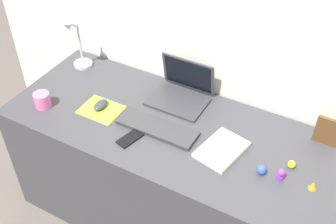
{
  "coord_description": "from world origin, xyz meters",
  "views": [
    {
      "loc": [
        0.72,
        -1.35,
        2.15
      ],
      "look_at": [
        -0.03,
        0.0,
        0.83
      ],
      "focal_mm": 44.59,
      "sensor_mm": 36.0,
      "label": 1
    }
  ],
  "objects_px": {
    "laptop": "(182,89)",
    "notebook_pad": "(222,150)",
    "cell_phone": "(130,138)",
    "toy_figurine_purple": "(281,174)",
    "picture_frame": "(328,132)",
    "toy_figurine_orange": "(313,185)",
    "toy_figurine_yellow": "(292,164)",
    "desk_lamp": "(77,46)",
    "keyboard": "(157,128)",
    "mouse": "(101,105)",
    "coffee_mug": "(42,100)",
    "toy_figurine_blue": "(262,170)"
  },
  "relations": [
    {
      "from": "keyboard",
      "to": "notebook_pad",
      "type": "xyz_separation_m",
      "value": [
        0.34,
        0.02,
        0.0
      ]
    },
    {
      "from": "desk_lamp",
      "to": "toy_figurine_blue",
      "type": "distance_m",
      "value": 1.25
    },
    {
      "from": "desk_lamp",
      "to": "notebook_pad",
      "type": "relative_size",
      "value": 1.36
    },
    {
      "from": "laptop",
      "to": "toy_figurine_purple",
      "type": "xyz_separation_m",
      "value": [
        0.64,
        -0.3,
        -0.02
      ]
    },
    {
      "from": "desk_lamp",
      "to": "toy_figurine_orange",
      "type": "height_order",
      "value": "desk_lamp"
    },
    {
      "from": "keyboard",
      "to": "toy_figurine_blue",
      "type": "xyz_separation_m",
      "value": [
        0.55,
        -0.03,
        0.01
      ]
    },
    {
      "from": "mouse",
      "to": "toy_figurine_yellow",
      "type": "bearing_deg",
      "value": 4.25
    },
    {
      "from": "desk_lamp",
      "to": "notebook_pad",
      "type": "height_order",
      "value": "desk_lamp"
    },
    {
      "from": "coffee_mug",
      "to": "cell_phone",
      "type": "bearing_deg",
      "value": 0.9
    },
    {
      "from": "keyboard",
      "to": "picture_frame",
      "type": "distance_m",
      "value": 0.81
    },
    {
      "from": "cell_phone",
      "to": "notebook_pad",
      "type": "xyz_separation_m",
      "value": [
        0.42,
        0.14,
        0.01
      ]
    },
    {
      "from": "picture_frame",
      "to": "toy_figurine_yellow",
      "type": "xyz_separation_m",
      "value": [
        -0.09,
        -0.23,
        -0.06
      ]
    },
    {
      "from": "mouse",
      "to": "coffee_mug",
      "type": "height_order",
      "value": "coffee_mug"
    },
    {
      "from": "toy_figurine_yellow",
      "to": "coffee_mug",
      "type": "bearing_deg",
      "value": -170.75
    },
    {
      "from": "laptop",
      "to": "cell_phone",
      "type": "xyz_separation_m",
      "value": [
        -0.07,
        -0.41,
        -0.05
      ]
    },
    {
      "from": "toy_figurine_purple",
      "to": "keyboard",
      "type": "bearing_deg",
      "value": 178.44
    },
    {
      "from": "laptop",
      "to": "notebook_pad",
      "type": "bearing_deg",
      "value": -37.62
    },
    {
      "from": "coffee_mug",
      "to": "toy_figurine_orange",
      "type": "relative_size",
      "value": 2.13
    },
    {
      "from": "coffee_mug",
      "to": "toy_figurine_purple",
      "type": "distance_m",
      "value": 1.25
    },
    {
      "from": "toy_figurine_yellow",
      "to": "toy_figurine_blue",
      "type": "bearing_deg",
      "value": -136.99
    },
    {
      "from": "laptop",
      "to": "toy_figurine_blue",
      "type": "xyz_separation_m",
      "value": [
        0.55,
        -0.31,
        -0.03
      ]
    },
    {
      "from": "notebook_pad",
      "to": "toy_figurine_yellow",
      "type": "height_order",
      "value": "toy_figurine_yellow"
    },
    {
      "from": "toy_figurine_orange",
      "to": "toy_figurine_purple",
      "type": "xyz_separation_m",
      "value": [
        -0.14,
        -0.02,
        0.01
      ]
    },
    {
      "from": "laptop",
      "to": "desk_lamp",
      "type": "height_order",
      "value": "desk_lamp"
    },
    {
      "from": "keyboard",
      "to": "toy_figurine_yellow",
      "type": "height_order",
      "value": "toy_figurine_yellow"
    },
    {
      "from": "cell_phone",
      "to": "toy_figurine_yellow",
      "type": "relative_size",
      "value": 3.28
    },
    {
      "from": "cell_phone",
      "to": "keyboard",
      "type": "bearing_deg",
      "value": 72.49
    },
    {
      "from": "cell_phone",
      "to": "toy_figurine_orange",
      "type": "distance_m",
      "value": 0.86
    },
    {
      "from": "toy_figurine_orange",
      "to": "toy_figurine_yellow",
      "type": "bearing_deg",
      "value": 146.78
    },
    {
      "from": "cell_phone",
      "to": "toy_figurine_orange",
      "type": "bearing_deg",
      "value": 23.13
    },
    {
      "from": "desk_lamp",
      "to": "notebook_pad",
      "type": "xyz_separation_m",
      "value": [
        1.01,
        -0.23,
        -0.14
      ]
    },
    {
      "from": "cell_phone",
      "to": "desk_lamp",
      "type": "height_order",
      "value": "desk_lamp"
    },
    {
      "from": "desk_lamp",
      "to": "toy_figurine_orange",
      "type": "xyz_separation_m",
      "value": [
        1.43,
        -0.24,
        -0.13
      ]
    },
    {
      "from": "mouse",
      "to": "coffee_mug",
      "type": "bearing_deg",
      "value": -154.26
    },
    {
      "from": "desk_lamp",
      "to": "toy_figurine_orange",
      "type": "relative_size",
      "value": 8.27
    },
    {
      "from": "notebook_pad",
      "to": "coffee_mug",
      "type": "distance_m",
      "value": 0.97
    },
    {
      "from": "cell_phone",
      "to": "toy_figurine_blue",
      "type": "relative_size",
      "value": 2.72
    },
    {
      "from": "desk_lamp",
      "to": "notebook_pad",
      "type": "distance_m",
      "value": 1.04
    },
    {
      "from": "toy_figurine_orange",
      "to": "toy_figurine_blue",
      "type": "distance_m",
      "value": 0.22
    },
    {
      "from": "desk_lamp",
      "to": "picture_frame",
      "type": "relative_size",
      "value": 2.18
    },
    {
      "from": "laptop",
      "to": "desk_lamp",
      "type": "distance_m",
      "value": 0.67
    },
    {
      "from": "notebook_pad",
      "to": "toy_figurine_orange",
      "type": "relative_size",
      "value": 6.08
    },
    {
      "from": "keyboard",
      "to": "cell_phone",
      "type": "xyz_separation_m",
      "value": [
        -0.08,
        -0.12,
        -0.01
      ]
    },
    {
      "from": "cell_phone",
      "to": "toy_figurine_purple",
      "type": "height_order",
      "value": "toy_figurine_purple"
    },
    {
      "from": "cell_phone",
      "to": "picture_frame",
      "type": "relative_size",
      "value": 0.85
    },
    {
      "from": "toy_figurine_orange",
      "to": "toy_figurine_blue",
      "type": "height_order",
      "value": "toy_figurine_blue"
    },
    {
      "from": "cell_phone",
      "to": "toy_figurine_yellow",
      "type": "distance_m",
      "value": 0.76
    },
    {
      "from": "notebook_pad",
      "to": "toy_figurine_orange",
      "type": "bearing_deg",
      "value": 9.45
    },
    {
      "from": "cell_phone",
      "to": "notebook_pad",
      "type": "distance_m",
      "value": 0.44
    },
    {
      "from": "mouse",
      "to": "laptop",
      "type": "bearing_deg",
      "value": 40.58
    }
  ]
}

